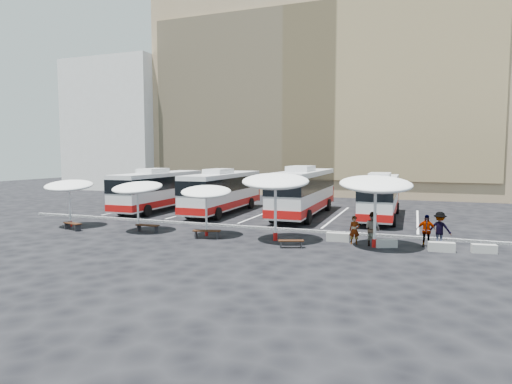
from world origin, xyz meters
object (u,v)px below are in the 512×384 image
(conc_bench_0, at_px, (338,237))
(passenger_2, at_px, (426,231))
(conc_bench_1, at_px, (386,243))
(passenger_3, at_px, (440,229))
(sunshade_4, at_px, (376,184))
(passenger_0, at_px, (354,230))
(bus_3, at_px, (380,195))
(passenger_1, at_px, (373,229))
(bus_1, at_px, (223,190))
(wood_bench_1, at_px, (147,226))
(wood_bench_3, at_px, (291,242))
(sunshade_3, at_px, (275,182))
(sunshade_2, at_px, (206,192))
(conc_bench_3, at_px, (484,249))
(wood_bench_2, at_px, (207,232))
(wood_bench_0, at_px, (72,225))
(bus_2, at_px, (304,190))
(bus_0, at_px, (160,189))
(sunshade_0, at_px, (69,186))
(conc_bench_2, at_px, (441,247))
(sunshade_1, at_px, (137,188))

(conc_bench_0, distance_m, passenger_2, 4.66)
(conc_bench_1, distance_m, passenger_3, 3.16)
(sunshade_4, distance_m, passenger_0, 2.82)
(bus_3, height_order, passenger_1, bus_3)
(bus_1, distance_m, wood_bench_1, 10.04)
(passenger_3, bearing_deg, sunshade_4, 38.97)
(conc_bench_1, bearing_deg, bus_3, 96.10)
(passenger_0, bearing_deg, wood_bench_3, -157.66)
(wood_bench_1, distance_m, wood_bench_3, 9.85)
(wood_bench_1, bearing_deg, sunshade_3, 2.06)
(bus_1, height_order, conc_bench_0, bus_1)
(sunshade_2, xyz_separation_m, conc_bench_0, (7.71, 1.15, -2.43))
(bus_1, height_order, sunshade_2, bus_1)
(bus_3, distance_m, conc_bench_3, 11.83)
(sunshade_3, distance_m, conc_bench_0, 4.73)
(sunshade_2, relative_size, wood_bench_2, 2.32)
(wood_bench_1, bearing_deg, wood_bench_0, -167.60)
(bus_2, xyz_separation_m, bus_3, (5.85, 0.57, -0.24))
(bus_0, relative_size, wood_bench_1, 7.51)
(bus_0, bearing_deg, sunshade_2, -46.30)
(wood_bench_3, bearing_deg, conc_bench_3, 13.49)
(wood_bench_1, bearing_deg, sunshade_4, 1.77)
(sunshade_0, bearing_deg, passenger_3, 5.32)
(bus_0, bearing_deg, sunshade_3, -35.37)
(bus_1, bearing_deg, passenger_3, -26.55)
(sunshade_4, bearing_deg, wood_bench_1, -178.23)
(sunshade_3, bearing_deg, bus_2, 95.22)
(sunshade_4, xyz_separation_m, passenger_2, (2.55, 1.15, -2.48))
(sunshade_4, distance_m, conc_bench_2, 4.51)
(sunshade_3, xyz_separation_m, passenger_2, (8.01, 1.27, -2.52))
(bus_0, height_order, conc_bench_2, bus_0)
(bus_0, height_order, sunshade_1, bus_0)
(bus_3, distance_m, conc_bench_2, 11.36)
(wood_bench_3, bearing_deg, wood_bench_0, 179.40)
(bus_3, bearing_deg, wood_bench_0, -146.54)
(conc_bench_0, bearing_deg, bus_3, 81.23)
(bus_3, bearing_deg, conc_bench_1, -84.32)
(sunshade_1, relative_size, wood_bench_2, 2.02)
(bus_0, bearing_deg, conc_bench_1, -25.67)
(wood_bench_0, xyz_separation_m, passenger_1, (18.72, 1.81, 0.56))
(bus_0, xyz_separation_m, wood_bench_2, (9.76, -10.09, -1.52))
(sunshade_4, bearing_deg, bus_3, 92.89)
(wood_bench_0, xyz_separation_m, conc_bench_1, (19.41, 1.72, -0.16))
(sunshade_2, distance_m, passenger_0, 8.91)
(bus_1, xyz_separation_m, passenger_3, (16.40, -7.73, -0.99))
(bus_2, xyz_separation_m, passenger_3, (9.65, -8.45, -1.14))
(wood_bench_3, distance_m, passenger_2, 7.23)
(conc_bench_1, bearing_deg, sunshade_1, -177.82)
(bus_1, relative_size, conc_bench_2, 9.32)
(wood_bench_0, bearing_deg, passenger_3, 8.39)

